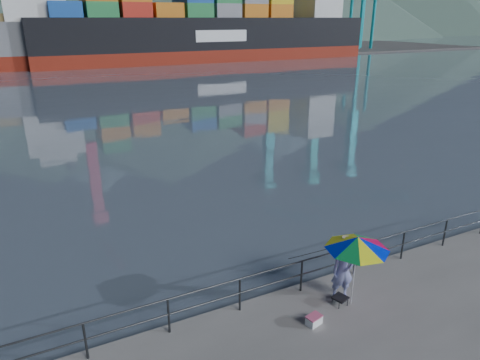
# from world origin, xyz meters

# --- Properties ---
(harbor_water) EXTENTS (500.00, 280.00, 0.00)m
(harbor_water) POSITION_xyz_m (0.00, 130.00, 0.00)
(harbor_water) COLOR #4E5C6B
(harbor_water) RESTS_ON ground
(far_dock) EXTENTS (200.00, 40.00, 0.40)m
(far_dock) POSITION_xyz_m (10.00, 93.00, 0.00)
(far_dock) COLOR #514F4C
(far_dock) RESTS_ON ground
(guardrail) EXTENTS (22.00, 0.06, 1.03)m
(guardrail) POSITION_xyz_m (0.00, 1.70, 0.52)
(guardrail) COLOR #2D3033
(guardrail) RESTS_ON ground
(container_stacks) EXTENTS (58.00, 8.40, 7.80)m
(container_stacks) POSITION_xyz_m (34.17, 94.15, 2.83)
(container_stacks) COLOR red
(container_stacks) RESTS_ON ground
(fisherman) EXTENTS (0.75, 0.60, 1.80)m
(fisherman) POSITION_xyz_m (1.84, 0.92, 0.90)
(fisherman) COLOR #273599
(fisherman) RESTS_ON ground
(beach_umbrella) EXTENTS (2.00, 2.00, 2.11)m
(beach_umbrella) POSITION_xyz_m (1.92, 0.56, 1.93)
(beach_umbrella) COLOR white
(beach_umbrella) RESTS_ON ground
(folding_stool) EXTENTS (0.47, 0.47, 0.25)m
(folding_stool) POSITION_xyz_m (1.61, 0.67, 0.13)
(folding_stool) COLOR black
(folding_stool) RESTS_ON ground
(cooler_bag) EXTENTS (0.45, 0.35, 0.23)m
(cooler_bag) POSITION_xyz_m (0.47, 0.31, 0.11)
(cooler_bag) COLOR white
(cooler_bag) RESTS_ON ground
(fishing_rod) EXTENTS (0.24, 1.81, 1.28)m
(fishing_rod) POSITION_xyz_m (1.50, 2.09, 0.00)
(fishing_rod) COLOR black
(fishing_rod) RESTS_ON ground
(container_ship) EXTENTS (64.47, 10.74, 18.10)m
(container_ship) POSITION_xyz_m (29.70, 72.86, 5.80)
(container_ship) COLOR maroon
(container_ship) RESTS_ON ground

